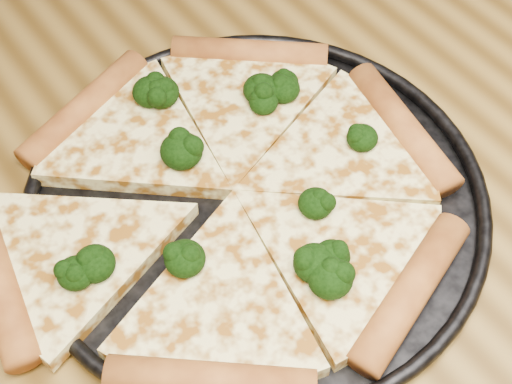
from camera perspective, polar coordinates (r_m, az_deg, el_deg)
dining_table at (r=0.61m, az=3.51°, el=-13.75°), size 1.20×0.90×0.75m
pizza_pan at (r=0.57m, az=0.00°, el=-0.49°), size 0.35×0.35×0.02m
pizza at (r=0.56m, az=-2.18°, el=-0.17°), size 0.37×0.35×0.03m
broccoli_florets at (r=0.56m, az=-1.78°, el=1.51°), size 0.26×0.25×0.02m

